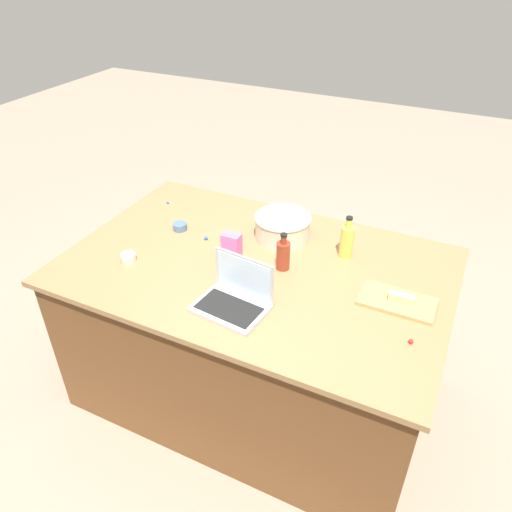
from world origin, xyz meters
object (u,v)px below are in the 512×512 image
ramekin_medium (128,257)px  cutting_board (397,301)px  butter_stick_left (401,298)px  ramekin_small (180,226)px  bottle_soy (283,255)px  mixing_bowl_large (283,227)px  bottle_oil (347,241)px  candy_bag (232,249)px  laptop (235,297)px

ramekin_medium → cutting_board: bearing=-169.0°
butter_stick_left → ramekin_small: butter_stick_left is taller
bottle_soy → mixing_bowl_large: bearing=-66.4°
bottle_oil → candy_bag: bearing=32.5°
butter_stick_left → bottle_oil: bearing=-38.2°
mixing_bowl_large → bottle_soy: bottle_soy is taller
mixing_bowl_large → butter_stick_left: 0.75m
laptop → butter_stick_left: (-0.66, -0.33, -0.01)m
bottle_soy → ramekin_small: size_ratio=2.55×
butter_stick_left → candy_bag: candy_bag is taller
mixing_bowl_large → cutting_board: size_ratio=0.92×
ramekin_small → candy_bag: (-0.42, 0.17, 0.07)m
cutting_board → ramekin_medium: bearing=11.0°
bottle_oil → ramekin_small: bearing=9.2°
mixing_bowl_large → ramekin_medium: size_ratio=4.00×
laptop → ramekin_medium: 0.65m
cutting_board → mixing_bowl_large: bearing=-22.8°
cutting_board → candy_bag: 0.82m
laptop → mixing_bowl_large: (0.04, -0.61, 0.02)m
cutting_board → ramekin_small: ramekin_small is taller
ramekin_small → ramekin_medium: size_ratio=1.02×
cutting_board → ramekin_small: size_ratio=4.27×
cutting_board → ramekin_small: 1.23m
bottle_soy → butter_stick_left: bearing=177.3°
laptop → candy_bag: (0.16, -0.28, 0.04)m
ramekin_small → candy_bag: size_ratio=0.45×
laptop → bottle_soy: bearing=-102.4°
bottle_oil → ramekin_small: size_ratio=2.94×
laptop → cutting_board: (-0.65, -0.33, -0.04)m
bottle_oil → bottle_soy: bearing=44.1°
laptop → candy_bag: size_ratio=1.96×
laptop → ramekin_small: (0.58, -0.45, -0.03)m
candy_bag → bottle_oil: bearing=-147.5°
bottle_soy → butter_stick_left: 0.58m
bottle_soy → candy_bag: 0.25m
ramekin_medium → candy_bag: size_ratio=0.45×
ramekin_medium → ramekin_small: bearing=-100.2°
candy_bag → mixing_bowl_large: bearing=-111.3°
laptop → bottle_soy: laptop is taller
mixing_bowl_large → candy_bag: size_ratio=1.78×
mixing_bowl_large → candy_bag: (0.13, 0.33, 0.02)m
mixing_bowl_large → candy_bag: 0.36m
laptop → cutting_board: laptop is taller
laptop → mixing_bowl_large: laptop is taller
laptop → candy_bag: bearing=-59.7°
ramekin_medium → candy_bag: bearing=-157.0°
mixing_bowl_large → ramekin_medium: (0.61, 0.54, -0.05)m
butter_stick_left → candy_bag: bearing=3.2°
bottle_soy → ramekin_medium: (0.72, 0.28, -0.06)m
mixing_bowl_large → cutting_board: bearing=157.2°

